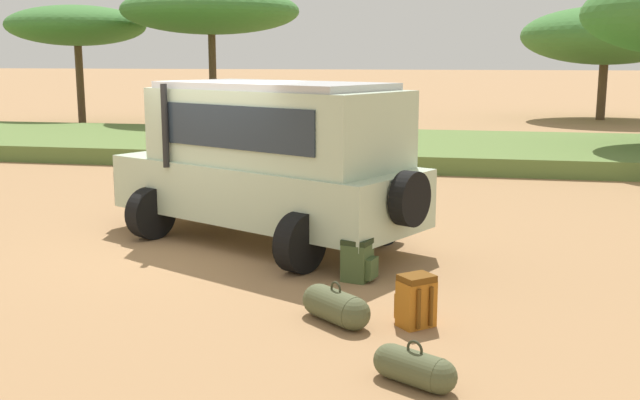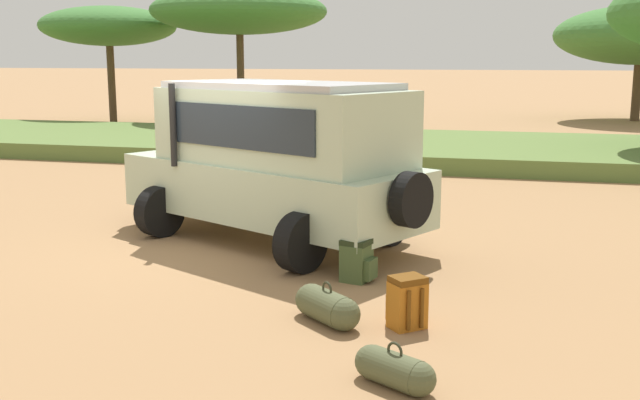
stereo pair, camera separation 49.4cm
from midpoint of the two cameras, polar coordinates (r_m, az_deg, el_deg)
The scene contains 10 objects.
ground_plane at distance 11.32m, azimuth -10.09°, elevation -3.66°, with size 320.00×320.00×0.00m, color #9E754C.
grass_bank at distance 21.94m, azimuth 0.82°, elevation 4.09°, with size 120.00×7.00×0.44m.
safari_vehicle at distance 11.33m, azimuth -5.14°, elevation 3.15°, with size 5.35×3.93×2.44m.
backpack_beside_front_wheel at distance 7.98m, azimuth 5.52°, elevation -7.69°, with size 0.46×0.46×0.56m.
backpack_cluster_center at distance 9.53m, azimuth 1.44°, elevation -4.60°, with size 0.48×0.42×0.54m.
duffel_bag_low_black_case at distance 8.07m, azimuth -0.57°, elevation -8.13°, with size 0.81×0.73×0.46m.
duffel_bag_soft_canvas at distance 6.65m, azimuth 5.04°, elevation -12.66°, with size 0.75×0.56×0.41m.
acacia_tree_far_left at distance 33.44m, azimuth -18.46°, elevation 12.47°, with size 5.62×5.82×4.90m.
acacia_tree_left_mid at distance 30.24m, azimuth -8.78°, elevation 14.03°, with size 6.84×7.27×5.45m.
acacia_tree_centre_back at distance 36.20m, azimuth 20.58°, elevation 11.65°, with size 7.40×7.08×5.03m.
Camera 1 is at (3.90, -10.21, 2.80)m, focal length 42.00 mm.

